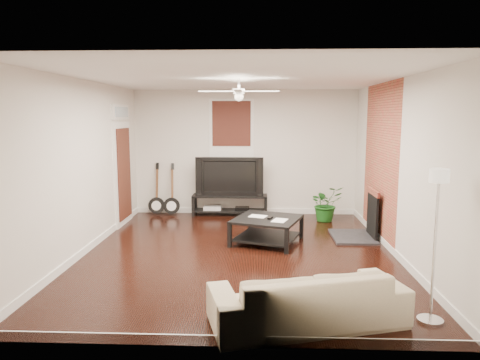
# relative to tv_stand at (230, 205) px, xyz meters

# --- Properties ---
(room) EXTENTS (5.01, 6.01, 2.81)m
(room) POSITION_rel_tv_stand_xyz_m (0.33, -2.78, 1.17)
(room) COLOR black
(room) RESTS_ON ground
(brick_accent) EXTENTS (0.02, 2.20, 2.80)m
(brick_accent) POSITION_rel_tv_stand_xyz_m (2.82, -1.78, 1.17)
(brick_accent) COLOR #AF4638
(brick_accent) RESTS_ON floor
(fireplace) EXTENTS (0.80, 1.10, 0.92)m
(fireplace) POSITION_rel_tv_stand_xyz_m (2.53, -1.78, 0.23)
(fireplace) COLOR black
(fireplace) RESTS_ON floor
(window_back) EXTENTS (1.00, 0.06, 1.30)m
(window_back) POSITION_rel_tv_stand_xyz_m (0.03, 0.19, 1.72)
(window_back) COLOR #35110E
(window_back) RESTS_ON wall_back
(door_left) EXTENTS (0.08, 1.00, 2.50)m
(door_left) POSITION_rel_tv_stand_xyz_m (-2.13, -0.88, 1.02)
(door_left) COLOR white
(door_left) RESTS_ON wall_left
(tv_stand) EXTENTS (1.67, 0.45, 0.47)m
(tv_stand) POSITION_rel_tv_stand_xyz_m (0.00, 0.00, 0.00)
(tv_stand) COLOR black
(tv_stand) RESTS_ON floor
(tv) EXTENTS (1.50, 0.20, 0.86)m
(tv) POSITION_rel_tv_stand_xyz_m (0.00, 0.02, 0.66)
(tv) COLOR black
(tv) RESTS_ON tv_stand
(coffee_table) EXTENTS (1.36, 1.36, 0.45)m
(coffee_table) POSITION_rel_tv_stand_xyz_m (0.80, -2.16, -0.01)
(coffee_table) COLOR black
(coffee_table) RESTS_ON floor
(sofa) EXTENTS (2.21, 1.33, 0.60)m
(sofa) POSITION_rel_tv_stand_xyz_m (1.18, -5.23, 0.07)
(sofa) COLOR tan
(sofa) RESTS_ON floor
(floor_lamp) EXTENTS (0.34, 0.34, 1.69)m
(floor_lamp) POSITION_rel_tv_stand_xyz_m (2.53, -5.13, 0.61)
(floor_lamp) COLOR silver
(floor_lamp) RESTS_ON floor
(potted_plant) EXTENTS (0.85, 0.80, 0.76)m
(potted_plant) POSITION_rel_tv_stand_xyz_m (2.08, -0.47, 0.15)
(potted_plant) COLOR #195919
(potted_plant) RESTS_ON floor
(guitar_left) EXTENTS (0.37, 0.27, 1.19)m
(guitar_left) POSITION_rel_tv_stand_xyz_m (-1.66, -0.03, 0.36)
(guitar_left) COLOR black
(guitar_left) RESTS_ON floor
(guitar_right) EXTENTS (0.40, 0.30, 1.19)m
(guitar_right) POSITION_rel_tv_stand_xyz_m (-1.31, -0.06, 0.36)
(guitar_right) COLOR black
(guitar_right) RESTS_ON floor
(ceiling_fan) EXTENTS (1.24, 1.24, 0.32)m
(ceiling_fan) POSITION_rel_tv_stand_xyz_m (0.33, -2.78, 2.37)
(ceiling_fan) COLOR white
(ceiling_fan) RESTS_ON ceiling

